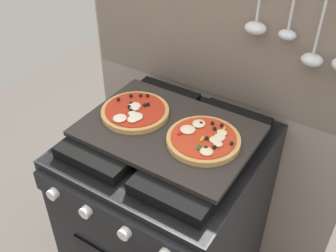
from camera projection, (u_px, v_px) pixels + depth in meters
The scene contains 5 objects.
kitchen_backsplash at pixel (215, 110), 1.58m from camera, with size 1.10×0.09×1.55m.
stove at pixel (168, 224), 1.56m from camera, with size 0.60×0.64×0.90m.
baking_tray at pixel (168, 130), 1.28m from camera, with size 0.54×0.38×0.02m, color #2D2826.
pizza_left at pixel (135, 112), 1.33m from camera, with size 0.23×0.23×0.03m.
pizza_right at pixel (204, 139), 1.22m from camera, with size 0.23×0.23×0.03m.
Camera 1 is at (0.54, -0.85, 1.70)m, focal length 43.09 mm.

